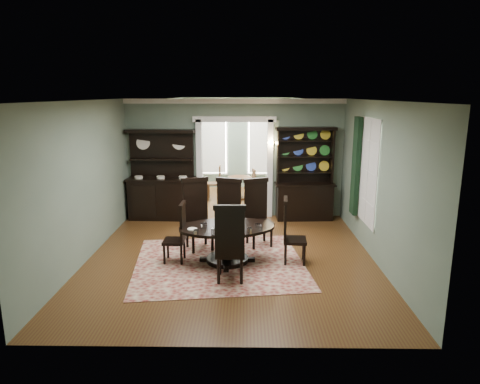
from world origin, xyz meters
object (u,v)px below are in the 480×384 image
object	(u,v)px
dining_table	(227,237)
sideboard	(162,188)
welsh_dresser	(304,186)
parlor_table	(240,185)

from	to	relation	value
dining_table	sideboard	xyz separation A→B (m)	(-1.79, 2.93, 0.30)
sideboard	welsh_dresser	world-z (taller)	welsh_dresser
sideboard	parlor_table	world-z (taller)	sideboard
dining_table	sideboard	size ratio (longest dim) A/B	0.87
welsh_dresser	parlor_table	xyz separation A→B (m)	(-1.66, 2.06, -0.40)
sideboard	welsh_dresser	distance (m)	3.61
sideboard	parlor_table	distance (m)	2.86
welsh_dresser	dining_table	bearing A→B (deg)	-124.69
welsh_dresser	sideboard	bearing A→B (deg)	177.30
sideboard	parlor_table	xyz separation A→B (m)	(1.94, 2.07, -0.34)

